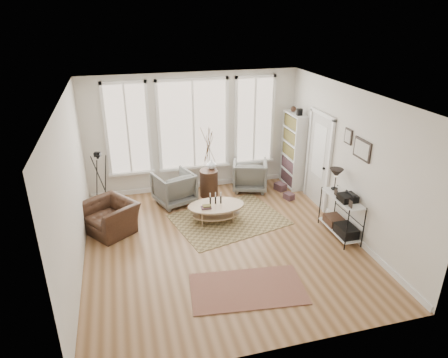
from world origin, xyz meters
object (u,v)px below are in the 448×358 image
object	(u,v)px
armchair_left	(174,188)
side_table	(208,162)
coffee_table	(216,208)
bookcase	(293,150)
low_shelf	(341,212)
armchair_right	(250,175)
accent_chair	(110,217)

from	to	relation	value
armchair_left	side_table	world-z (taller)	side_table
coffee_table	armchair_left	xyz separation A→B (m)	(-0.74, 1.09, 0.09)
bookcase	low_shelf	size ratio (longest dim) A/B	1.58
bookcase	armchair_right	distance (m)	1.26
low_shelf	side_table	distance (m)	3.28
coffee_table	side_table	bearing A→B (deg)	83.86
armchair_right	side_table	xyz separation A→B (m)	(-1.08, -0.11, 0.50)
low_shelf	accent_chair	size ratio (longest dim) A/B	1.31
accent_chair	armchair_left	bearing A→B (deg)	86.98
coffee_table	armchair_left	size ratio (longest dim) A/B	1.47
bookcase	armchair_right	bearing A→B (deg)	177.72
bookcase	armchair_right	size ratio (longest dim) A/B	2.42
bookcase	armchair_left	distance (m)	3.14
low_shelf	armchair_left	xyz separation A→B (m)	(-3.02, 2.28, -0.13)
armchair_right	side_table	size ratio (longest dim) A/B	0.46
low_shelf	coffee_table	world-z (taller)	low_shelf
bookcase	side_table	distance (m)	2.20
bookcase	accent_chair	world-z (taller)	bookcase
bookcase	side_table	world-z (taller)	bookcase
armchair_right	armchair_left	bearing A→B (deg)	26.32
armchair_right	accent_chair	distance (m)	3.62
armchair_left	accent_chair	xyz separation A→B (m)	(-1.45, -0.94, -0.06)
armchair_left	armchair_right	xyz separation A→B (m)	(1.96, 0.29, 0.00)
side_table	accent_chair	distance (m)	2.64
low_shelf	side_table	bearing A→B (deg)	131.18
bookcase	armchair_right	world-z (taller)	bookcase
armchair_right	accent_chair	world-z (taller)	armchair_right
low_shelf	coffee_table	size ratio (longest dim) A/B	1.05
low_shelf	bookcase	bearing A→B (deg)	88.72
side_table	accent_chair	xyz separation A→B (m)	(-2.32, -1.11, -0.57)
side_table	accent_chair	world-z (taller)	side_table
low_shelf	armchair_left	bearing A→B (deg)	142.96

